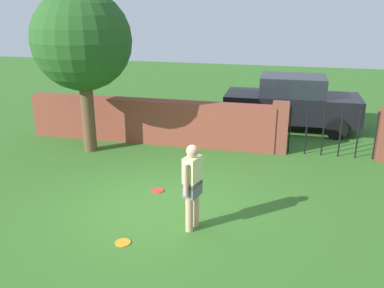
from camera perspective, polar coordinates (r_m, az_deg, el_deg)
The scene contains 8 objects.
ground_plane at distance 8.69m, azimuth -4.54°, elevation -8.35°, with size 40.00×40.00×0.00m, color #336623.
brick_wall at distance 12.31m, azimuth -5.81°, elevation 3.11°, with size 7.26×0.50×1.26m, color brown.
tree at distance 11.44m, azimuth -14.72°, elevation 13.31°, with size 2.58×2.58×4.29m.
person at distance 7.48m, azimuth 0.05°, elevation -5.37°, with size 0.31×0.52×1.62m.
fence_gate at distance 11.70m, azimuth 18.48°, elevation 1.70°, with size 3.16×0.44×1.40m.
car at distance 13.90m, azimuth 13.38°, elevation 5.52°, with size 4.22×1.95×1.72m.
frisbee_red at distance 9.32m, azimuth -4.71°, elevation -6.31°, with size 0.27×0.27×0.02m, color red.
frisbee_orange at distance 7.55m, azimuth -9.37°, elevation -13.08°, with size 0.27×0.27×0.02m, color orange.
Camera 1 is at (2.45, -7.32, 3.99)m, focal length 39.28 mm.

